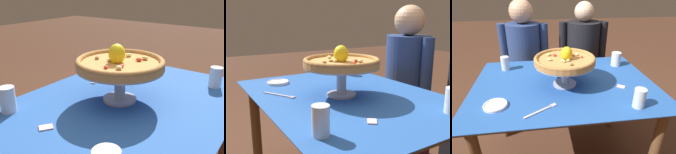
# 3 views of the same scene
# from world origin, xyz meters

# --- Properties ---
(dining_table) EXTENTS (1.20, 0.87, 0.73)m
(dining_table) POSITION_xyz_m (0.00, 0.00, 0.62)
(dining_table) COLOR brown
(dining_table) RESTS_ON ground
(pizza_stand) EXTENTS (0.38, 0.38, 0.16)m
(pizza_stand) POSITION_xyz_m (-0.00, -0.03, 0.85)
(pizza_stand) COLOR #B7B7C1
(pizza_stand) RESTS_ON dining_table
(pizza) EXTENTS (0.39, 0.39, 0.11)m
(pizza) POSITION_xyz_m (-0.00, -0.03, 0.91)
(pizza) COLOR #BC8447
(pizza) RESTS_ON pizza_stand
(water_glass_back_right) EXTENTS (0.08, 0.08, 0.11)m
(water_glass_back_right) POSITION_xyz_m (0.46, 0.24, 0.78)
(water_glass_back_right) COLOR white
(water_glass_back_right) RESTS_ON dining_table
(water_glass_back_left) EXTENTS (0.06, 0.06, 0.10)m
(water_glass_back_left) POSITION_xyz_m (-0.42, 0.27, 0.78)
(water_glass_back_left) COLOR white
(water_glass_back_left) RESTS_ON dining_table
(water_glass_front_right) EXTENTS (0.06, 0.06, 0.11)m
(water_glass_front_right) POSITION_xyz_m (0.36, -0.34, 0.78)
(water_glass_front_right) COLOR silver
(water_glass_front_right) RESTS_ON dining_table
(side_plate) EXTENTS (0.13, 0.13, 0.02)m
(side_plate) POSITION_xyz_m (-0.41, -0.23, 0.74)
(side_plate) COLOR white
(side_plate) RESTS_ON dining_table
(dinner_fork) EXTENTS (0.18, 0.12, 0.01)m
(dinner_fork) POSITION_xyz_m (-0.16, -0.30, 0.74)
(dinner_fork) COLOR #B7B7C1
(dinner_fork) RESTS_ON dining_table
(sugar_packet) EXTENTS (0.06, 0.06, 0.00)m
(sugar_packet) POSITION_xyz_m (0.36, -0.11, 0.74)
(sugar_packet) COLOR beige
(sugar_packet) RESTS_ON dining_table
(diner_left) EXTENTS (0.48, 0.35, 1.22)m
(diner_left) POSITION_xyz_m (-0.30, 0.75, 0.59)
(diner_left) COLOR maroon
(diner_left) RESTS_ON ground
(diner_right) EXTENTS (0.49, 0.36, 1.19)m
(diner_right) POSITION_xyz_m (0.30, 0.75, 0.57)
(diner_right) COLOR black
(diner_right) RESTS_ON ground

